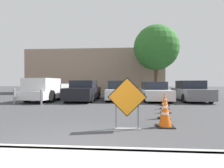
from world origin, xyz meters
The scene contains 17 objects.
ground_plane centered at (0.00, 10.00, 0.00)m, with size 96.00×96.00×0.00m, color #3D3D3F.
curb_lip centered at (0.00, 0.00, 0.07)m, with size 24.82×0.20×0.14m.
road_closed_sign centered at (1.29, 1.83, 0.80)m, with size 1.11×0.20×1.48m.
traffic_cone_nearest centered at (2.43, 2.21, 0.40)m, with size 0.51×0.51×0.81m.
traffic_cone_second centered at (2.67, 3.44, 0.36)m, with size 0.38×0.38×0.75m.
traffic_cone_third centered at (3.03, 4.71, 0.29)m, with size 0.39×0.39×0.60m.
traffic_cone_fourth centered at (3.24, 5.86, 0.31)m, with size 0.41×0.41×0.64m.
traffic_cone_fifth centered at (3.55, 7.23, 0.36)m, with size 0.50×0.50×0.73m.
pickup_truck centered at (-4.45, 9.48, 0.74)m, with size 2.23×5.65×1.63m.
parked_car_nearest centered at (-1.82, 9.66, 0.69)m, with size 1.96×4.47×1.48m.
parked_car_second centered at (0.78, 10.31, 0.67)m, with size 1.94×4.39×1.46m.
parked_car_third centered at (3.38, 10.07, 0.64)m, with size 1.94×4.64×1.39m.
parked_car_fourth centered at (5.98, 9.93, 0.67)m, with size 1.95×4.21×1.47m.
bollard_nearest centered at (-3.76, 6.97, 0.50)m, with size 0.12×0.12×0.95m.
bollard_second centered at (-5.45, 6.97, 0.51)m, with size 0.12×0.12×0.97m.
building_facade_backdrop centered at (-2.48, 19.36, 2.66)m, with size 16.52×5.00×5.31m.
street_tree_behind_lot centered at (4.25, 14.13, 4.72)m, with size 4.36×4.36×6.91m.
Camera 1 is at (1.23, -3.12, 1.33)m, focal length 28.00 mm.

